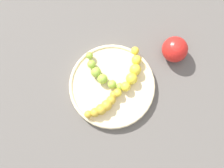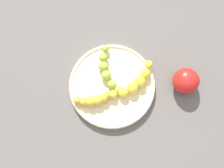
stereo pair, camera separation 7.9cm
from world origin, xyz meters
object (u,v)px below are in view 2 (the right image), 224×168
banana_green (107,70)px  fruit_bowl (112,86)px  apple_red (186,81)px  banana_spotted (94,100)px  banana_yellow (135,83)px

banana_green → fruit_bowl: bearing=93.9°
apple_red → banana_spotted: bearing=-150.4°
fruit_bowl → banana_spotted: bearing=-120.5°
banana_spotted → apple_red: 0.25m
apple_red → banana_green: bearing=-170.3°
banana_spotted → apple_red: size_ratio=1.35×
fruit_bowl → banana_spotted: banana_spotted is taller
banana_yellow → apple_red: (0.13, 0.05, 0.00)m
banana_green → apple_red: (0.21, 0.04, 0.00)m
fruit_bowl → banana_yellow: size_ratio=1.81×
apple_red → fruit_bowl: bearing=-159.7°
banana_yellow → apple_red: bearing=51.9°
banana_green → apple_red: size_ratio=1.65×
banana_spotted → banana_green: bearing=147.4°
banana_green → banana_yellow: bearing=137.8°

